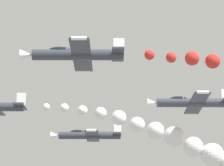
% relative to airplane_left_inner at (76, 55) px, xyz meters
% --- Properties ---
extents(airplane_left_inner, '(9.55, 10.35, 2.53)m').
position_rel_airplane_left_inner_xyz_m(airplane_left_inner, '(0.00, 0.00, 0.00)').
color(airplane_left_inner, '#333842').
extents(airplane_right_inner, '(9.53, 10.35, 2.64)m').
position_rel_airplane_left_inner_xyz_m(airplane_right_inner, '(26.45, -0.21, -0.13)').
color(airplane_right_inner, '#333842').
extents(airplane_left_outer, '(9.56, 10.35, 2.40)m').
position_rel_airplane_left_inner_xyz_m(airplane_left_outer, '(13.58, -13.49, 0.09)').
color(airplane_left_outer, '#333842').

